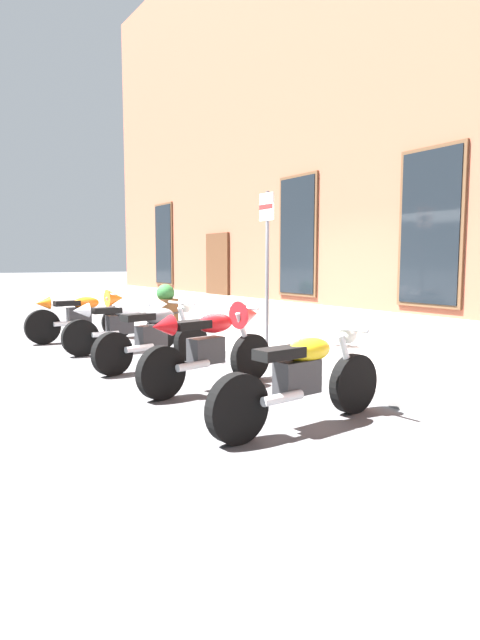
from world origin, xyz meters
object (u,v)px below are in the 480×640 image
motorcycle_grey_naked (155,336)px  motorcycle_red_sport (214,342)px  motorcycle_yellow_naked (303,378)px  barrel_planter (166,308)px  motorcycle_orange_sport (85,313)px  parking_sign (267,248)px  motorcycle_white_sport (127,321)px

motorcycle_grey_naked → motorcycle_red_sport: bearing=3.4°
motorcycle_yellow_naked → barrel_planter: barrel_planter is taller
motorcycle_grey_naked → barrel_planter: size_ratio=2.16×
motorcycle_orange_sport → motorcycle_grey_naked: motorcycle_orange_sport is taller
motorcycle_orange_sport → barrel_planter: (-0.45, 1.95, -0.01)m
motorcycle_grey_naked → motorcycle_yellow_naked: size_ratio=0.93×
motorcycle_red_sport → barrel_planter: (-5.33, 1.82, -0.04)m
motorcycle_red_sport → parking_sign: size_ratio=0.79×
motorcycle_white_sport → parking_sign: size_ratio=0.81×
motorcycle_orange_sport → motorcycle_red_sport: (4.88, 0.13, 0.03)m
motorcycle_grey_naked → motorcycle_red_sport: size_ratio=0.99×
parking_sign → barrel_planter: parking_sign is taller
motorcycle_orange_sport → motorcycle_white_sport: 1.73m
parking_sign → motorcycle_white_sport: bearing=-131.2°
motorcycle_white_sport → motorcycle_grey_naked: bearing=-6.4°
parking_sign → barrel_planter: 3.97m
barrel_planter → motorcycle_white_sport: bearing=-38.7°
motorcycle_grey_naked → motorcycle_yellow_naked: motorcycle_grey_naked is taller
motorcycle_white_sport → motorcycle_red_sport: size_ratio=1.02×
motorcycle_white_sport → motorcycle_yellow_naked: size_ratio=0.97×
motorcycle_orange_sport → barrel_planter: barrel_planter is taller
motorcycle_grey_naked → motorcycle_orange_sport: bearing=-179.5°
motorcycle_orange_sport → motorcycle_white_sport: size_ratio=1.04×
motorcycle_orange_sport → motorcycle_grey_naked: size_ratio=1.08×
motorcycle_yellow_naked → motorcycle_orange_sport: bearing=-179.5°
motorcycle_white_sport → barrel_planter: bearing=141.3°
barrel_planter → motorcycle_orange_sport: bearing=-77.0°
barrel_planter → motorcycle_yellow_naked: bearing=-14.8°
motorcycle_yellow_naked → motorcycle_grey_naked: bearing=-179.6°
motorcycle_orange_sport → motorcycle_red_sport: 4.88m
motorcycle_white_sport → parking_sign: 2.73m
motorcycle_white_sport → motorcycle_red_sport: (3.17, -0.08, 0.04)m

